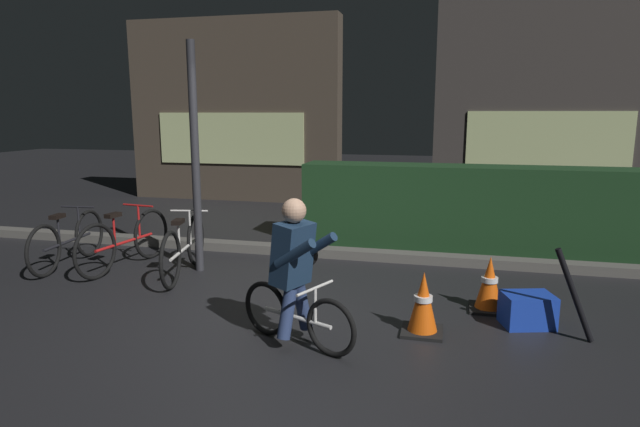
% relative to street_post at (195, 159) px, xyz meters
% --- Properties ---
extents(ground_plane, '(40.00, 40.00, 0.00)m').
position_rel_street_post_xyz_m(ground_plane, '(1.48, -1.20, -1.37)').
color(ground_plane, black).
extents(sidewalk_curb, '(12.00, 0.24, 0.12)m').
position_rel_street_post_xyz_m(sidewalk_curb, '(1.48, 1.00, -1.31)').
color(sidewalk_curb, '#56544F').
rests_on(sidewalk_curb, ground).
extents(hedge_row, '(4.80, 0.70, 1.19)m').
position_rel_street_post_xyz_m(hedge_row, '(3.28, 1.90, -0.78)').
color(hedge_row, '#19381C').
rests_on(hedge_row, ground).
extents(storefront_left, '(4.73, 0.54, 3.91)m').
position_rel_street_post_xyz_m(storefront_left, '(-1.70, 5.30, 0.57)').
color(storefront_left, '#42382D').
rests_on(storefront_left, ground).
extents(storefront_right, '(4.49, 0.54, 4.62)m').
position_rel_street_post_xyz_m(storefront_right, '(4.83, 6.00, 0.93)').
color(storefront_right, '#383330').
rests_on(storefront_right, ground).
extents(street_post, '(0.10, 0.10, 2.75)m').
position_rel_street_post_xyz_m(street_post, '(0.00, 0.00, 0.00)').
color(street_post, '#2D2D33').
rests_on(street_post, ground).
extents(parked_bike_leftmost, '(0.46, 1.58, 0.73)m').
position_rel_street_post_xyz_m(parked_bike_leftmost, '(-1.69, -0.22, -1.04)').
color(parked_bike_leftmost, black).
rests_on(parked_bike_leftmost, ground).
extents(parked_bike_left_mid, '(0.46, 1.65, 0.76)m').
position_rel_street_post_xyz_m(parked_bike_left_mid, '(-0.94, -0.13, -1.03)').
color(parked_bike_left_mid, black).
rests_on(parked_bike_left_mid, ground).
extents(parked_bike_center_left, '(0.46, 1.61, 0.75)m').
position_rel_street_post_xyz_m(parked_bike_center_left, '(-0.07, -0.25, -1.03)').
color(parked_bike_center_left, black).
rests_on(parked_bike_center_left, ground).
extents(traffic_cone_near, '(0.36, 0.36, 0.56)m').
position_rel_street_post_xyz_m(traffic_cone_near, '(2.78, -1.30, -1.10)').
color(traffic_cone_near, black).
rests_on(traffic_cone_near, ground).
extents(traffic_cone_far, '(0.36, 0.36, 0.55)m').
position_rel_street_post_xyz_m(traffic_cone_far, '(3.38, -0.57, -1.11)').
color(traffic_cone_far, black).
rests_on(traffic_cone_far, ground).
extents(blue_crate, '(0.51, 0.43, 0.30)m').
position_rel_street_post_xyz_m(blue_crate, '(3.70, -0.90, -1.22)').
color(blue_crate, '#193DB7').
rests_on(blue_crate, ground).
extents(cyclist, '(1.11, 0.65, 1.25)m').
position_rel_street_post_xyz_m(cyclist, '(1.76, -1.77, -0.74)').
color(cyclist, black).
rests_on(cyclist, ground).
extents(closed_umbrella, '(0.37, 0.06, 0.81)m').
position_rel_street_post_xyz_m(closed_umbrella, '(4.03, -1.15, -0.97)').
color(closed_umbrella, black).
rests_on(closed_umbrella, ground).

